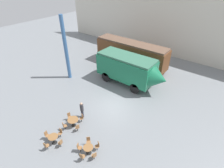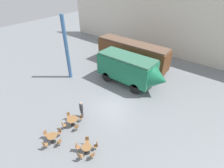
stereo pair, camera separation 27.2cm
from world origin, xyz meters
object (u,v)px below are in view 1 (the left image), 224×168
(cafe_table_far, at_px, (53,138))
(cafe_chair_0, at_px, (69,116))
(streamlined_locomotive, at_px, (130,69))
(cafe_table_mid, at_px, (88,149))
(passenger_coach_wooden, at_px, (131,53))
(visitor_person, at_px, (82,109))
(cafe_table_near, at_px, (73,121))

(cafe_table_far, relative_size, cafe_chair_0, 0.94)
(streamlined_locomotive, xyz_separation_m, cafe_table_mid, (2.85, -10.32, -1.64))
(passenger_coach_wooden, height_order, cafe_table_mid, passenger_coach_wooden)
(cafe_table_far, bearing_deg, cafe_chair_0, 111.54)
(cafe_table_mid, bearing_deg, streamlined_locomotive, 105.42)
(cafe_table_mid, height_order, cafe_table_far, cafe_table_far)
(visitor_person, bearing_deg, passenger_coach_wooden, 100.18)
(streamlined_locomotive, bearing_deg, passenger_coach_wooden, 121.56)
(streamlined_locomotive, xyz_separation_m, cafe_table_near, (-0.26, -9.06, -1.56))
(passenger_coach_wooden, xyz_separation_m, streamlined_locomotive, (2.58, -4.20, 0.07))
(cafe_table_near, xyz_separation_m, cafe_table_far, (0.18, -2.30, -0.03))
(passenger_coach_wooden, distance_m, cafe_chair_0, 13.19)
(cafe_table_far, height_order, visitor_person, visitor_person)
(passenger_coach_wooden, distance_m, cafe_table_far, 15.83)
(cafe_table_mid, bearing_deg, cafe_table_far, -160.49)
(cafe_table_near, xyz_separation_m, cafe_chair_0, (-0.83, 0.25, -0.11))
(cafe_table_far, distance_m, cafe_chair_0, 2.74)
(cafe_table_near, xyz_separation_m, visitor_person, (-0.17, 1.32, 0.34))
(cafe_table_far, bearing_deg, visitor_person, 95.49)
(cafe_table_mid, distance_m, cafe_table_far, 3.11)
(streamlined_locomotive, relative_size, visitor_person, 4.91)
(streamlined_locomotive, relative_size, cafe_table_near, 8.73)
(cafe_table_near, bearing_deg, streamlined_locomotive, 88.33)
(passenger_coach_wooden, distance_m, cafe_table_near, 13.54)
(streamlined_locomotive, distance_m, cafe_chair_0, 9.03)
(cafe_table_far, bearing_deg, passenger_coach_wooden, 99.10)
(cafe_table_far, height_order, cafe_chair_0, cafe_chair_0)
(passenger_coach_wooden, height_order, streamlined_locomotive, passenger_coach_wooden)
(cafe_table_near, distance_m, cafe_table_mid, 3.36)
(cafe_table_near, height_order, cafe_table_mid, cafe_table_near)
(passenger_coach_wooden, height_order, cafe_table_near, passenger_coach_wooden)
(visitor_person, bearing_deg, streamlined_locomotive, 86.78)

